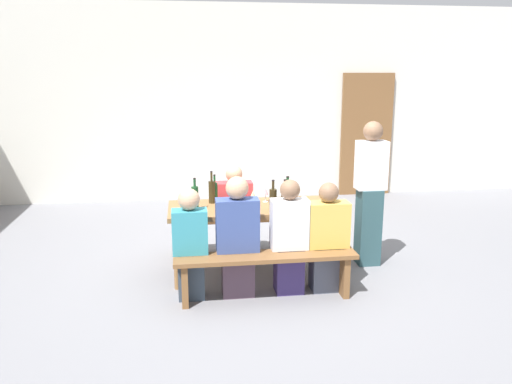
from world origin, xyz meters
TOP-DOWN VIEW (x-y plane):
  - ground_plane at (0.00, 0.00)m, footprint 24.00×24.00m
  - back_wall at (0.00, 3.54)m, footprint 14.00×0.20m
  - wooden_door at (2.41, 3.40)m, footprint 0.90×0.06m
  - tasting_table at (0.00, 0.00)m, footprint 1.83×0.73m
  - bench_near at (0.00, -0.67)m, footprint 1.73×0.30m
  - bench_far at (0.00, 0.67)m, footprint 1.73×0.30m
  - wine_bottle_0 at (0.14, -0.25)m, footprint 0.07×0.07m
  - wine_bottle_1 at (0.25, -0.30)m, footprint 0.07×0.07m
  - wine_bottle_2 at (-0.45, 0.19)m, footprint 0.07×0.07m
  - wine_bottle_3 at (-0.64, -0.08)m, footprint 0.07×0.07m
  - wine_bottle_4 at (-0.42, 0.27)m, footprint 0.06×0.06m
  - wine_bottle_5 at (0.31, -0.13)m, footprint 0.08×0.08m
  - wine_glass_0 at (-0.71, 0.27)m, footprint 0.07×0.07m
  - wine_glass_1 at (-0.25, -0.04)m, footprint 0.07×0.07m
  - wine_glass_2 at (0.12, 0.15)m, footprint 0.06×0.06m
  - wine_glass_3 at (-0.03, 0.04)m, footprint 0.07×0.07m
  - wine_glass_4 at (-0.24, -0.22)m, footprint 0.07×0.07m
  - seated_guest_near_0 at (-0.70, -0.52)m, footprint 0.33×0.24m
  - seated_guest_near_1 at (-0.25, -0.52)m, footprint 0.41×0.24m
  - seated_guest_near_2 at (0.25, -0.52)m, footprint 0.36×0.24m
  - seated_guest_near_3 at (0.63, -0.52)m, footprint 0.41×0.24m
  - seated_guest_far_0 at (-0.18, 0.52)m, footprint 0.41×0.24m
  - standing_host at (1.29, 0.12)m, footprint 0.32×0.24m

SIDE VIEW (x-z plane):
  - ground_plane at x=0.00m, z-range 0.00..0.00m
  - bench_near at x=0.00m, z-range 0.12..0.57m
  - bench_far at x=0.00m, z-range 0.12..0.57m
  - seated_guest_far_0 at x=-0.18m, z-range -0.04..1.06m
  - seated_guest_near_3 at x=0.63m, z-range -0.03..1.06m
  - seated_guest_near_0 at x=-0.70m, z-range -0.02..1.06m
  - seated_guest_near_2 at x=0.25m, z-range -0.03..1.10m
  - seated_guest_near_1 at x=-0.25m, z-range -0.03..1.15m
  - tasting_table at x=0.00m, z-range 0.29..1.04m
  - standing_host at x=1.29m, z-range -0.01..1.60m
  - wine_glass_4 at x=-0.24m, z-range 0.78..0.93m
  - wine_glass_3 at x=-0.03m, z-range 0.78..0.94m
  - wine_bottle_4 at x=-0.42m, z-range 0.71..1.01m
  - wine_glass_2 at x=0.12m, z-range 0.78..0.94m
  - wine_glass_0 at x=-0.71m, z-range 0.78..0.95m
  - wine_bottle_0 at x=0.14m, z-range 0.71..1.04m
  - wine_bottle_2 at x=-0.45m, z-range 0.70..1.05m
  - wine_bottle_1 at x=0.25m, z-range 0.71..1.05m
  - wine_bottle_5 at x=0.31m, z-range 0.71..1.05m
  - wine_bottle_3 at x=-0.64m, z-range 0.71..1.05m
  - wine_glass_1 at x=-0.25m, z-range 0.79..0.97m
  - wooden_door at x=2.41m, z-range 0.00..2.10m
  - back_wall at x=0.00m, z-range 0.00..3.20m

